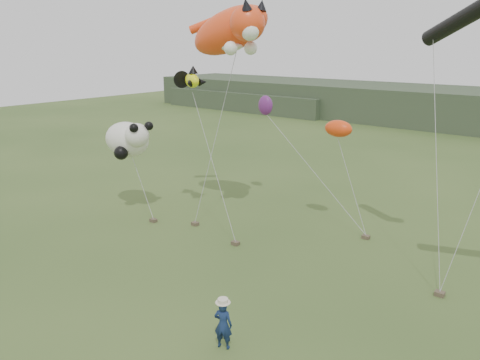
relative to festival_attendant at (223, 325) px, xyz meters
name	(u,v)px	position (x,y,z in m)	size (l,w,h in m)	color
ground	(206,300)	(-2.26, 1.67, -0.78)	(120.00, 120.00, 0.00)	#385123
headland	(461,109)	(-5.37, 46.36, 1.15)	(90.00, 13.00, 4.00)	#2D3D28
festival_attendant	(223,325)	(0.00, 0.00, 0.00)	(0.57, 0.37, 1.55)	#14254C
sandbag_anchors	(267,240)	(-3.52, 7.17, -0.69)	(14.09, 5.10, 0.17)	brown
cat_kite	(233,30)	(-6.54, 8.42, 8.66)	(5.60, 2.99, 3.21)	#FF4719
fish_kite	(188,79)	(-8.36, 7.16, 6.40)	(2.29, 1.51, 1.11)	#EEF813
panda_kite	(128,139)	(-11.73, 6.00, 3.23)	(3.25, 2.10, 2.02)	white
misc_kites	(306,118)	(-4.08, 11.20, 4.44)	(6.31, 2.02, 1.49)	#F04111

